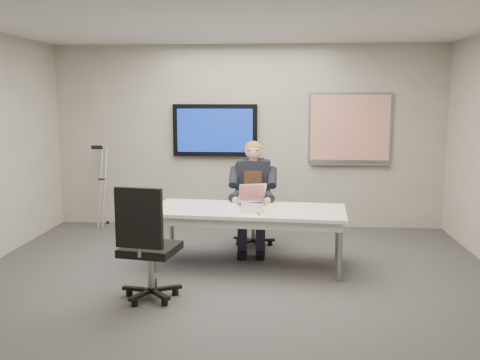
# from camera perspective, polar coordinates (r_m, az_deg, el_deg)

# --- Properties ---
(floor) EXTENTS (6.00, 6.00, 0.02)m
(floor) POSITION_cam_1_polar(r_m,az_deg,el_deg) (5.62, -1.08, -12.04)
(floor) COLOR #363639
(floor) RESTS_ON ground
(ceiling) EXTENTS (6.00, 6.00, 0.02)m
(ceiling) POSITION_cam_1_polar(r_m,az_deg,el_deg) (5.32, -1.17, 17.45)
(ceiling) COLOR silver
(ceiling) RESTS_ON wall_back
(wall_back) EXTENTS (6.00, 0.02, 2.80)m
(wall_back) POSITION_cam_1_polar(r_m,az_deg,el_deg) (8.27, 0.83, 4.64)
(wall_back) COLOR gray
(wall_back) RESTS_ON ground
(wall_front) EXTENTS (6.00, 0.02, 2.80)m
(wall_front) POSITION_cam_1_polar(r_m,az_deg,el_deg) (2.36, -8.01, -5.99)
(wall_front) COLOR gray
(wall_front) RESTS_ON ground
(conference_table) EXTENTS (2.34, 1.12, 0.70)m
(conference_table) POSITION_cam_1_polar(r_m,az_deg,el_deg) (6.34, 0.92, -3.77)
(conference_table) COLOR white
(conference_table) RESTS_ON ground
(tv_display) EXTENTS (1.30, 0.09, 0.80)m
(tv_display) POSITION_cam_1_polar(r_m,az_deg,el_deg) (8.25, -2.67, 5.32)
(tv_display) COLOR black
(tv_display) RESTS_ON wall_back
(whiteboard) EXTENTS (1.25, 0.08, 1.10)m
(whiteboard) POSITION_cam_1_polar(r_m,az_deg,el_deg) (8.28, 11.63, 5.37)
(whiteboard) COLOR gray
(whiteboard) RESTS_ON wall_back
(office_chair_far) EXTENTS (0.61, 0.61, 1.11)m
(office_chair_far) POSITION_cam_1_polar(r_m,az_deg,el_deg) (7.29, 1.39, -4.32)
(office_chair_far) COLOR black
(office_chair_far) RESTS_ON ground
(office_chair_near) EXTENTS (0.64, 0.64, 1.17)m
(office_chair_near) POSITION_cam_1_polar(r_m,az_deg,el_deg) (5.41, -9.72, -8.91)
(office_chair_near) COLOR black
(office_chair_near) RESTS_ON ground
(seated_person) EXTENTS (0.46, 0.78, 1.43)m
(seated_person) POSITION_cam_1_polar(r_m,az_deg,el_deg) (6.98, 1.36, -2.95)
(seated_person) COLOR #1D2031
(seated_person) RESTS_ON office_chair_far
(crutch) EXTENTS (0.38, 0.81, 1.39)m
(crutch) POSITION_cam_1_polar(r_m,az_deg,el_deg) (8.53, -14.46, -0.51)
(crutch) COLOR #AAADB2
(crutch) RESTS_ON ground
(laptop) EXTENTS (0.41, 0.43, 0.25)m
(laptop) POSITION_cam_1_polar(r_m,az_deg,el_deg) (6.55, 1.27, -2.10)
(laptop) COLOR #B2B3B5
(laptop) RESTS_ON conference_table
(name_tent) EXTENTS (0.28, 0.14, 0.11)m
(name_tent) POSITION_cam_1_polar(r_m,az_deg,el_deg) (6.10, 1.35, -2.99)
(name_tent) COLOR white
(name_tent) RESTS_ON conference_table
(pen) EXTENTS (0.05, 0.13, 0.01)m
(pen) POSITION_cam_1_polar(r_m,az_deg,el_deg) (6.00, 2.01, -3.66)
(pen) COLOR black
(pen) RESTS_ON conference_table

